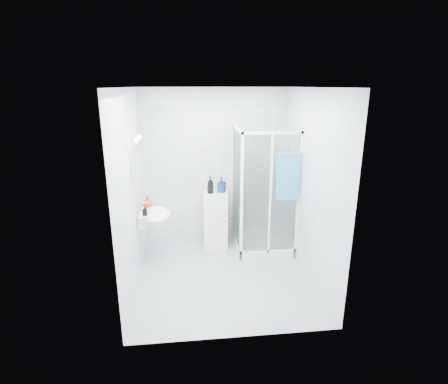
{
  "coord_description": "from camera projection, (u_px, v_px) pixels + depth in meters",
  "views": [
    {
      "loc": [
        -0.49,
        -4.43,
        2.62
      ],
      "look_at": [
        0.05,
        0.35,
        1.15
      ],
      "focal_mm": 28.0,
      "sensor_mm": 36.0,
      "label": 1
    }
  ],
  "objects": [
    {
      "name": "vanity_lights",
      "position": [
        137.0,
        139.0,
        4.78
      ],
      "size": [
        0.1,
        0.4,
        0.08
      ],
      "color": "silver",
      "rests_on": "room"
    },
    {
      "name": "wall_hooks",
      "position": [
        200.0,
        149.0,
        5.72
      ],
      "size": [
        0.23,
        0.06,
        0.03
      ],
      "color": "silver",
      "rests_on": "room"
    },
    {
      "name": "room",
      "position": [
        223.0,
        189.0,
        4.65
      ],
      "size": [
        2.4,
        2.6,
        2.6
      ],
      "color": "white",
      "rests_on": "ground"
    },
    {
      "name": "mirror",
      "position": [
        136.0,
        169.0,
        4.89
      ],
      "size": [
        0.02,
        0.6,
        0.7
      ],
      "primitive_type": "cube",
      "color": "white",
      "rests_on": "room"
    },
    {
      "name": "soap_dispenser_black",
      "position": [
        145.0,
        211.0,
        4.91
      ],
      "size": [
        0.07,
        0.07,
        0.14
      ],
      "primitive_type": "imported",
      "rotation": [
        0.0,
        0.0,
        0.04
      ],
      "color": "black",
      "rests_on": "wall_basin"
    },
    {
      "name": "hand_towel",
      "position": [
        288.0,
        175.0,
        5.08
      ],
      "size": [
        0.33,
        0.05,
        0.71
      ],
      "color": "teal",
      "rests_on": "shower_enclosure"
    },
    {
      "name": "wall_basin",
      "position": [
        153.0,
        215.0,
        5.12
      ],
      "size": [
        0.46,
        0.56,
        0.35
      ],
      "color": "white",
      "rests_on": "ground"
    },
    {
      "name": "storage_cabinet",
      "position": [
        216.0,
        219.0,
        5.84
      ],
      "size": [
        0.43,
        0.43,
        0.95
      ],
      "rotation": [
        0.0,
        0.0,
        -0.1
      ],
      "color": "white",
      "rests_on": "ground"
    },
    {
      "name": "shower_enclosure",
      "position": [
        259.0,
        224.0,
        5.7
      ],
      "size": [
        0.9,
        0.95,
        2.0
      ],
      "color": "white",
      "rests_on": "ground"
    },
    {
      "name": "soap_dispenser_orange",
      "position": [
        148.0,
        202.0,
        5.21
      ],
      "size": [
        0.16,
        0.16,
        0.18
      ],
      "primitive_type": "imported",
      "rotation": [
        0.0,
        0.0,
        -0.15
      ],
      "color": "#B32115",
      "rests_on": "wall_basin"
    },
    {
      "name": "shampoo_bottle_b",
      "position": [
        222.0,
        185.0,
        5.69
      ],
      "size": [
        0.15,
        0.15,
        0.25
      ],
      "primitive_type": "imported",
      "rotation": [
        0.0,
        0.0,
        -0.4
      ],
      "color": "navy",
      "rests_on": "storage_cabinet"
    },
    {
      "name": "shampoo_bottle_a",
      "position": [
        210.0,
        185.0,
        5.62
      ],
      "size": [
        0.14,
        0.14,
        0.28
      ],
      "primitive_type": "imported",
      "rotation": [
        0.0,
        0.0,
        -0.39
      ],
      "color": "black",
      "rests_on": "storage_cabinet"
    }
  ]
}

